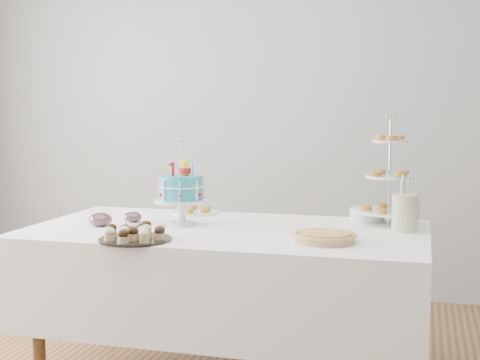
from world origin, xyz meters
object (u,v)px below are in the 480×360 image
(table, at_px, (226,274))
(tiered_stand, at_px, (390,178))
(cupcake_tray, at_px, (135,233))
(jam_bowl_b, at_px, (133,217))
(plate_stack, at_px, (367,214))
(utensil_pitcher, at_px, (405,211))
(birthday_cake, at_px, (181,202))
(jam_bowl_a, at_px, (100,220))
(pie, at_px, (325,236))
(pastry_plate, at_px, (195,211))

(table, relative_size, tiered_stand, 3.37)
(cupcake_tray, bearing_deg, jam_bowl_b, 115.80)
(plate_stack, xyz_separation_m, utensil_pitcher, (0.20, -0.26, 0.06))
(jam_bowl_b, xyz_separation_m, utensil_pitcher, (1.36, 0.10, 0.07))
(birthday_cake, relative_size, utensil_pitcher, 1.56)
(tiered_stand, distance_m, jam_bowl_a, 1.46)
(jam_bowl_a, xyz_separation_m, jam_bowl_b, (0.10, 0.15, -0.01))
(birthday_cake, distance_m, utensil_pitcher, 1.09)
(cupcake_tray, distance_m, pie, 0.84)
(birthday_cake, distance_m, cupcake_tray, 0.45)
(jam_bowl_a, relative_size, jam_bowl_b, 1.24)
(plate_stack, distance_m, jam_bowl_b, 1.21)
(table, height_order, cupcake_tray, cupcake_tray)
(tiered_stand, bearing_deg, birthday_cake, -163.97)
(table, xyz_separation_m, pastry_plate, (-0.30, 0.40, 0.24))
(plate_stack, relative_size, jam_bowl_a, 1.54)
(cupcake_tray, height_order, jam_bowl_a, cupcake_tray)
(cupcake_tray, distance_m, tiered_stand, 1.30)
(pie, xyz_separation_m, utensil_pitcher, (0.33, 0.35, 0.07))
(jam_bowl_b, bearing_deg, plate_stack, 16.95)
(table, bearing_deg, pastry_plate, 127.03)
(pastry_plate, height_order, jam_bowl_a, jam_bowl_a)
(birthday_cake, distance_m, tiered_stand, 1.05)
(plate_stack, distance_m, jam_bowl_a, 1.36)
(pastry_plate, relative_size, jam_bowl_b, 2.76)
(plate_stack, bearing_deg, utensil_pitcher, -52.49)
(jam_bowl_a, xyz_separation_m, utensil_pitcher, (1.46, 0.25, 0.06))
(table, height_order, jam_bowl_b, jam_bowl_b)
(tiered_stand, relative_size, utensil_pitcher, 2.10)
(plate_stack, bearing_deg, table, -148.11)
(cupcake_tray, bearing_deg, table, 53.10)
(plate_stack, height_order, jam_bowl_a, plate_stack)
(jam_bowl_b, bearing_deg, pastry_plate, 58.73)
(cupcake_tray, xyz_separation_m, pie, (0.81, 0.19, -0.01))
(cupcake_tray, height_order, utensil_pitcher, utensil_pitcher)
(tiered_stand, height_order, pastry_plate, tiered_stand)
(jam_bowl_b, bearing_deg, utensil_pitcher, 4.05)
(jam_bowl_b, relative_size, utensil_pitcher, 0.35)
(tiered_stand, xyz_separation_m, jam_bowl_a, (-1.38, -0.43, -0.21))
(plate_stack, xyz_separation_m, jam_bowl_a, (-1.26, -0.51, -0.00))
(table, xyz_separation_m, birthday_cake, (-0.25, 0.04, 0.34))
(pie, xyz_separation_m, jam_bowl_b, (-1.03, 0.26, 0.00))
(table, bearing_deg, pie, -22.34)
(table, distance_m, cupcake_tray, 0.57)
(pie, distance_m, jam_bowl_b, 1.06)
(birthday_cake, bearing_deg, jam_bowl_a, -175.49)
(jam_bowl_b, bearing_deg, cupcake_tray, -64.20)
(pastry_plate, distance_m, utensil_pitcher, 1.17)
(pie, bearing_deg, jam_bowl_b, 165.94)
(plate_stack, bearing_deg, pie, -101.87)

